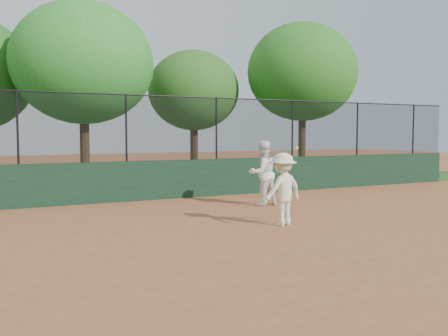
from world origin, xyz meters
name	(u,v)px	position (x,y,z in m)	size (l,w,h in m)	color
ground	(239,237)	(0.00, 0.00, 0.00)	(80.00, 80.00, 0.00)	#AA6036
back_wall	(143,181)	(0.00, 6.00, 0.60)	(26.00, 0.20, 1.20)	#193722
grass_strip	(97,183)	(0.00, 12.00, 0.00)	(36.00, 12.00, 0.01)	#234916
player_second	(263,173)	(2.68, 3.44, 0.92)	(0.89, 0.69, 1.83)	white
player_main	(283,189)	(1.45, 0.63, 0.81)	(1.14, 0.80, 1.76)	#F0F1CC
fence_assembly	(141,127)	(-0.03, 6.00, 2.24)	(26.00, 0.06, 2.00)	black
tree_2	(83,63)	(-0.69, 10.91, 4.69)	(5.38, 4.89, 7.02)	#4A2D1A
tree_3	(194,91)	(4.72, 12.75, 3.99)	(4.28, 3.89, 5.86)	#3C2514
tree_4	(303,72)	(9.43, 10.75, 4.89)	(5.32, 4.83, 7.20)	#432C18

